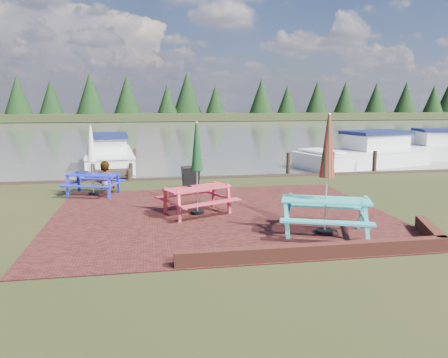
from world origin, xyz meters
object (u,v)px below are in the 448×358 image
jetty (116,163)px  boat_near (366,155)px  boat_jetty (110,156)px  picnic_table_blue (92,171)px  chalkboard (191,180)px  boat_far (431,150)px  picnic_table_red (197,183)px  person (104,161)px  picnic_table_teal (326,194)px

jetty → boat_near: (12.46, -1.11, 0.27)m
boat_jetty → boat_near: 12.97m
picnic_table_blue → chalkboard: 3.23m
chalkboard → boat_far: bearing=9.8°
picnic_table_red → jetty: (-2.87, 10.05, -0.76)m
boat_jetty → chalkboard: bearing=-73.6°
person → picnic_table_teal: bearing=143.2°
picnic_table_blue → picnic_table_red: bearing=-24.5°
boat_near → person: size_ratio=3.88×
boat_jetty → person: person is taller
boat_near → person: bearing=94.4°
picnic_table_teal → picnic_table_red: picnic_table_teal is taller
boat_near → person: 13.32m
picnic_table_blue → boat_near: size_ratio=0.30×
picnic_table_blue → boat_jetty: size_ratio=0.35×
picnic_table_blue → boat_jetty: (-0.12, 7.82, -0.45)m
boat_far → person: person is taller
chalkboard → person: (-2.89, 1.56, 0.49)m
boat_near → boat_far: (4.89, 1.72, -0.01)m
boat_jetty → boat_near: bearing=-13.9°
boat_near → picnic_table_blue: bearing=98.0°
jetty → picnic_table_blue: bearing=-92.0°
picnic_table_teal → boat_far: picnic_table_teal is taller
picnic_table_teal → boat_near: size_ratio=0.36×
picnic_table_red → boat_jetty: (-3.22, 10.89, -0.52)m
picnic_table_red → person: 5.01m
picnic_table_teal → person: bearing=150.7°
picnic_table_red → boat_far: 17.99m
jetty → boat_far: bearing=2.0°
picnic_table_teal → picnic_table_red: bearing=159.5°
person → picnic_table_blue: bearing=87.6°
boat_jetty → boat_far: boat_far is taller
picnic_table_teal → boat_jetty: (-5.93, 13.23, -0.61)m
chalkboard → boat_near: (9.53, 6.35, -0.10)m
picnic_table_red → boat_near: 13.12m
picnic_table_teal → chalkboard: size_ratio=2.95×
picnic_table_blue → boat_near: (12.70, 5.86, -0.42)m
chalkboard → boat_far: (14.42, 8.07, -0.11)m
boat_near → chalkboard: bearing=106.9°
chalkboard → boat_jetty: size_ratio=0.14×
chalkboard → boat_far: size_ratio=0.15×
picnic_table_blue → boat_far: picnic_table_blue is taller
picnic_table_red → jetty: size_ratio=0.28×
picnic_table_blue → boat_far: 19.16m
picnic_table_blue → chalkboard: picnic_table_blue is taller
boat_jetty → person: bearing=-91.8°
picnic_table_red → boat_jetty: 11.37m
picnic_table_teal → boat_far: 17.55m
boat_near → person: person is taller
jetty → boat_near: 12.51m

